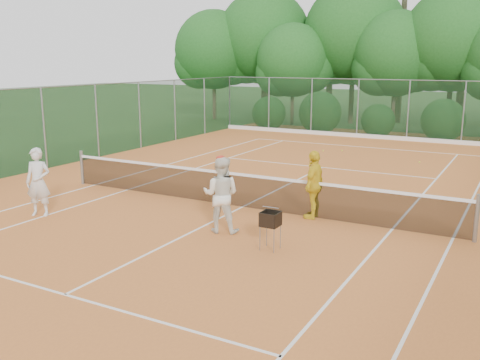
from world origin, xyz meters
name	(u,v)px	position (x,y,z in m)	size (l,w,h in m)	color
ground	(242,208)	(0.00, 0.00, 0.00)	(120.00, 120.00, 0.00)	#214418
clay_court	(242,208)	(0.00, 0.00, 0.01)	(18.00, 36.00, 0.02)	#CB702F
tennis_net	(242,189)	(0.00, 0.00, 0.53)	(11.97, 0.10, 1.10)	gray
player_white	(38,182)	(-4.25, -3.20, 0.91)	(0.65, 0.43, 1.78)	silver
player_center_grp	(221,194)	(0.59, -2.08, 0.93)	(1.03, 0.90, 1.83)	silver
player_yellow	(314,185)	(2.08, 0.03, 0.90)	(1.03, 0.43, 1.76)	yellow
ball_hopper	(270,220)	(2.14, -2.64, 0.69)	(0.37, 0.37, 0.84)	gray
stray_ball_a	(323,151)	(-1.22, 9.81, 0.05)	(0.07, 0.07, 0.07)	#D1DE33
stray_ball_b	(342,151)	(-0.51, 10.27, 0.05)	(0.07, 0.07, 0.07)	gold
stray_ball_c	(420,162)	(3.04, 9.08, 0.05)	(0.07, 0.07, 0.07)	yellow
court_markings	(242,207)	(0.00, 0.00, 0.02)	(11.03, 23.83, 0.01)	white
fence_back	(382,109)	(0.00, 15.00, 1.52)	(18.07, 0.07, 3.00)	#19381E
tropical_treeline	(435,40)	(1.43, 20.22, 5.11)	(32.10, 8.49, 15.03)	brown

